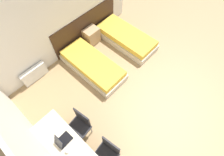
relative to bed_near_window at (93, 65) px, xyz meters
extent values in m
plane|color=#9E7F56|center=(-0.10, -3.21, -0.18)|extent=(20.00, 20.00, 0.00)
cube|color=silver|center=(-0.10, 1.07, 1.17)|extent=(5.24, 0.05, 2.70)
cube|color=silver|center=(-2.25, -1.08, 1.17)|extent=(0.05, 5.26, 2.70)
cube|color=#382316|center=(0.76, 1.03, 0.31)|extent=(2.51, 0.03, 0.98)
cube|color=beige|center=(0.00, 0.00, -0.08)|extent=(0.89, 2.00, 0.20)
cube|color=gold|center=(0.00, 0.00, 0.10)|extent=(0.81, 1.92, 0.17)
cube|color=beige|center=(1.51, 0.00, -0.08)|extent=(0.89, 2.00, 0.20)
cube|color=gold|center=(1.51, 0.00, 0.10)|extent=(0.81, 1.92, 0.17)
cube|color=tan|center=(0.76, 0.82, 0.09)|extent=(0.47, 0.36, 0.53)
cube|color=silver|center=(-1.33, 0.95, 0.05)|extent=(0.74, 0.12, 0.46)
cube|color=beige|center=(-1.93, -1.59, 0.56)|extent=(0.58, 2.07, 0.04)
cube|color=beige|center=(-1.93, -0.57, 0.18)|extent=(0.52, 0.04, 0.72)
cube|color=#232328|center=(-1.54, -1.16, 0.23)|extent=(0.51, 0.51, 0.05)
cube|color=#232328|center=(-1.33, -1.14, 0.51)|extent=(0.08, 0.41, 0.49)
cylinder|color=slate|center=(-1.72, -1.38, 0.02)|extent=(0.02, 0.02, 0.39)
cylinder|color=slate|center=(-1.77, -0.99, 0.02)|extent=(0.02, 0.02, 0.39)
cylinder|color=slate|center=(-1.32, -1.34, 0.02)|extent=(0.02, 0.02, 0.39)
cylinder|color=slate|center=(-1.37, -0.94, 0.02)|extent=(0.02, 0.02, 0.39)
cube|color=#232328|center=(-1.33, -1.98, 0.51)|extent=(0.08, 0.41, 0.49)
cylinder|color=slate|center=(-1.32, -2.18, 0.02)|extent=(0.02, 0.02, 0.39)
cylinder|color=slate|center=(-1.37, -1.79, 0.02)|extent=(0.02, 0.02, 0.39)
cube|color=black|center=(-1.89, -1.24, 0.58)|extent=(0.31, 0.23, 0.02)
cube|color=black|center=(-1.99, -1.25, 0.74)|extent=(0.12, 0.23, 0.29)
cylinder|color=white|center=(-1.97, -1.46, 0.62)|extent=(0.08, 0.08, 0.09)
camera|label=1|loc=(-1.81, -2.45, 4.15)|focal=28.00mm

